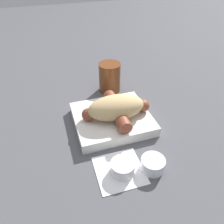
{
  "coord_description": "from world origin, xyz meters",
  "views": [
    {
      "loc": [
        0.14,
        0.44,
        0.4
      ],
      "look_at": [
        0.0,
        0.0,
        0.04
      ],
      "focal_mm": 35.0,
      "sensor_mm": 36.0,
      "label": 1
    }
  ],
  "objects_px": {
    "bread_roll": "(116,107)",
    "sausage": "(117,110)",
    "condiment_cup_far": "(153,165)",
    "food_tray": "(112,119)",
    "condiment_cup_near": "(123,168)",
    "drink_glass": "(110,77)"
  },
  "relations": [
    {
      "from": "sausage",
      "to": "condiment_cup_near",
      "type": "relative_size",
      "value": 3.52
    },
    {
      "from": "food_tray",
      "to": "bread_roll",
      "type": "distance_m",
      "value": 0.05
    },
    {
      "from": "bread_roll",
      "to": "food_tray",
      "type": "bearing_deg",
      "value": -48.7
    },
    {
      "from": "condiment_cup_near",
      "to": "drink_glass",
      "type": "height_order",
      "value": "drink_glass"
    },
    {
      "from": "bread_roll",
      "to": "condiment_cup_near",
      "type": "height_order",
      "value": "bread_roll"
    },
    {
      "from": "food_tray",
      "to": "drink_glass",
      "type": "xyz_separation_m",
      "value": [
        -0.04,
        -0.16,
        0.03
      ]
    },
    {
      "from": "bread_roll",
      "to": "condiment_cup_near",
      "type": "xyz_separation_m",
      "value": [
        0.04,
        0.15,
        -0.05
      ]
    },
    {
      "from": "food_tray",
      "to": "condiment_cup_near",
      "type": "height_order",
      "value": "condiment_cup_near"
    },
    {
      "from": "bread_roll",
      "to": "sausage",
      "type": "xyz_separation_m",
      "value": [
        -0.0,
        -0.0,
        -0.01
      ]
    },
    {
      "from": "food_tray",
      "to": "drink_glass",
      "type": "relative_size",
      "value": 2.1
    },
    {
      "from": "food_tray",
      "to": "drink_glass",
      "type": "distance_m",
      "value": 0.17
    },
    {
      "from": "bread_roll",
      "to": "sausage",
      "type": "distance_m",
      "value": 0.01
    },
    {
      "from": "sausage",
      "to": "condiment_cup_near",
      "type": "bearing_deg",
      "value": 75.99
    },
    {
      "from": "bread_roll",
      "to": "drink_glass",
      "type": "xyz_separation_m",
      "value": [
        -0.04,
        -0.17,
        -0.01
      ]
    },
    {
      "from": "bread_roll",
      "to": "condiment_cup_far",
      "type": "distance_m",
      "value": 0.17
    },
    {
      "from": "bread_roll",
      "to": "sausage",
      "type": "height_order",
      "value": "bread_roll"
    },
    {
      "from": "bread_roll",
      "to": "sausage",
      "type": "relative_size",
      "value": 0.82
    },
    {
      "from": "sausage",
      "to": "drink_glass",
      "type": "xyz_separation_m",
      "value": [
        -0.03,
        -0.17,
        0.0
      ]
    },
    {
      "from": "bread_roll",
      "to": "drink_glass",
      "type": "distance_m",
      "value": 0.18
    },
    {
      "from": "drink_glass",
      "to": "bread_roll",
      "type": "bearing_deg",
      "value": 78.21
    },
    {
      "from": "drink_glass",
      "to": "condiment_cup_near",
      "type": "bearing_deg",
      "value": 77.41
    },
    {
      "from": "food_tray",
      "to": "drink_glass",
      "type": "height_order",
      "value": "drink_glass"
    }
  ]
}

